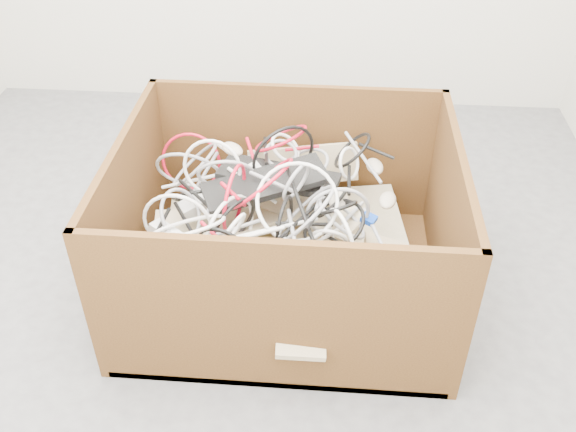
# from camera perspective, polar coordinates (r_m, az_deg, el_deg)

# --- Properties ---
(ground) EXTENTS (3.00, 3.00, 0.00)m
(ground) POSITION_cam_1_polar(r_m,az_deg,el_deg) (2.30, -4.69, -6.78)
(ground) COLOR #4B4C4E
(ground) RESTS_ON ground
(cardboard_box) EXTENTS (1.08, 0.90, 0.57)m
(cardboard_box) POSITION_cam_1_polar(r_m,az_deg,el_deg) (2.22, -0.40, -3.34)
(cardboard_box) COLOR #3A220E
(cardboard_box) RESTS_ON ground
(keyboard_pile) EXTENTS (0.88, 0.88, 0.35)m
(keyboard_pile) POSITION_cam_1_polar(r_m,az_deg,el_deg) (2.14, -0.31, -0.78)
(keyboard_pile) COLOR tan
(keyboard_pile) RESTS_ON cardboard_box
(mice_scatter) EXTENTS (0.84, 0.71, 0.17)m
(mice_scatter) POSITION_cam_1_polar(r_m,az_deg,el_deg) (2.07, -0.18, 0.14)
(mice_scatter) COLOR #B9AB95
(mice_scatter) RESTS_ON keyboard_pile
(power_strip_left) EXTENTS (0.29, 0.22, 0.13)m
(power_strip_left) POSITION_cam_1_polar(r_m,az_deg,el_deg) (2.18, -5.87, 2.32)
(power_strip_left) COLOR silver
(power_strip_left) RESTS_ON keyboard_pile
(power_strip_right) EXTENTS (0.24, 0.17, 0.08)m
(power_strip_right) POSITION_cam_1_polar(r_m,az_deg,el_deg) (1.99, -9.30, -2.52)
(power_strip_right) COLOR silver
(power_strip_right) RESTS_ON keyboard_pile
(vga_plug) EXTENTS (0.06, 0.06, 0.03)m
(vga_plug) POSITION_cam_1_polar(r_m,az_deg,el_deg) (2.04, 7.19, -0.25)
(vga_plug) COLOR #0B35AA
(vga_plug) RESTS_ON keyboard_pile
(cable_tangle) EXTENTS (0.98, 0.76, 0.42)m
(cable_tangle) POSITION_cam_1_polar(r_m,az_deg,el_deg) (2.05, -3.10, 1.54)
(cable_tangle) COLOR gray
(cable_tangle) RESTS_ON keyboard_pile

